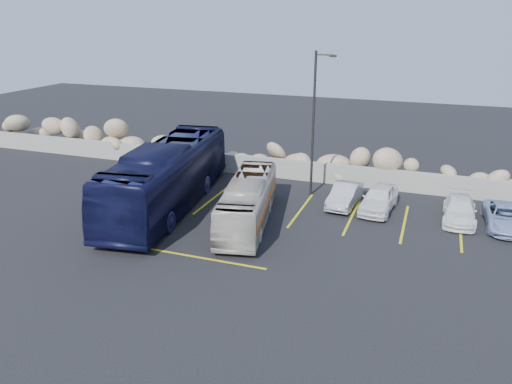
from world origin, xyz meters
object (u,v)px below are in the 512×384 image
(tour_coach, at_px, (168,176))
(car_c, at_px, (460,210))
(car_b, at_px, (345,195))
(vintage_bus, at_px, (248,201))
(car_a, at_px, (379,199))
(lamppost, at_px, (314,121))
(car_d, at_px, (506,217))

(tour_coach, bearing_deg, car_c, 4.55)
(car_b, bearing_deg, vintage_bus, -130.83)
(tour_coach, distance_m, car_a, 11.20)
(lamppost, relative_size, car_d, 2.03)
(car_c, bearing_deg, car_a, -179.94)
(car_a, xyz_separation_m, car_d, (6.05, -0.24, -0.11))
(car_b, xyz_separation_m, car_d, (7.85, -0.37, -0.04))
(lamppost, height_order, car_b, lamppost)
(car_a, bearing_deg, tour_coach, -157.76)
(car_a, relative_size, car_d, 0.99)
(vintage_bus, distance_m, car_c, 10.58)
(car_a, distance_m, car_d, 6.06)
(car_b, bearing_deg, tour_coach, -154.74)
(tour_coach, xyz_separation_m, car_c, (14.64, 3.20, -1.17))
(lamppost, height_order, car_c, lamppost)
(car_b, bearing_deg, car_c, 2.73)
(car_a, distance_m, car_c, 3.97)
(vintage_bus, bearing_deg, tour_coach, 160.56)
(car_c, height_order, car_d, car_c)
(vintage_bus, height_order, tour_coach, tour_coach)
(car_b, bearing_deg, lamppost, 158.46)
(car_b, relative_size, car_d, 0.91)
(car_c, bearing_deg, tour_coach, -166.98)
(lamppost, xyz_separation_m, tour_coach, (-6.78, -4.39, -2.58))
(lamppost, xyz_separation_m, vintage_bus, (-1.98, -5.04, -3.17))
(vintage_bus, height_order, car_c, vintage_bus)
(car_b, bearing_deg, car_a, 0.35)
(vintage_bus, xyz_separation_m, car_c, (9.84, 3.85, -0.58))
(tour_coach, bearing_deg, car_d, 2.40)
(lamppost, xyz_separation_m, car_a, (3.89, -1.14, -3.63))
(vintage_bus, distance_m, tour_coach, 4.88)
(car_a, bearing_deg, car_c, 4.71)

